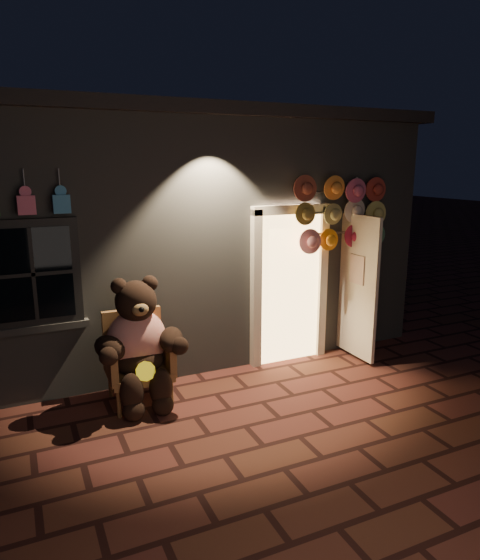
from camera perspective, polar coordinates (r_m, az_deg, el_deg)
ground at (r=5.53m, az=0.64°, el=-16.38°), size 60.00×60.00×0.00m
shop_building at (r=8.64m, az=-10.73°, el=6.36°), size 7.30×5.95×3.51m
wicker_armchair at (r=6.00m, az=-11.68°, el=-8.62°), size 0.74×0.66×1.05m
teddy_bear at (r=5.80m, az=-11.48°, el=-7.15°), size 1.10×0.85×1.51m
hat_rack at (r=7.01m, az=11.74°, el=7.34°), size 1.45×0.22×2.56m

